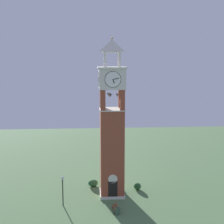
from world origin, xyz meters
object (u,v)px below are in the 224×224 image
object	(u,v)px
clock_tower	(112,131)
trash_bin	(117,211)
park_bench	(115,207)
lamp_post	(63,185)

from	to	relation	value
clock_tower	trash_bin	distance (m)	9.32
clock_tower	park_bench	world-z (taller)	clock_tower
lamp_post	trash_bin	xyz separation A→B (m)	(6.05, -2.64, -2.05)
clock_tower	lamp_post	bearing A→B (deg)	-155.01
trash_bin	clock_tower	bearing A→B (deg)	92.44
clock_tower	lamp_post	distance (m)	8.51
clock_tower	park_bench	bearing A→B (deg)	-89.13
park_bench	lamp_post	world-z (taller)	lamp_post
park_bench	trash_bin	world-z (taller)	park_bench
park_bench	trash_bin	size ratio (longest dim) A/B	2.04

